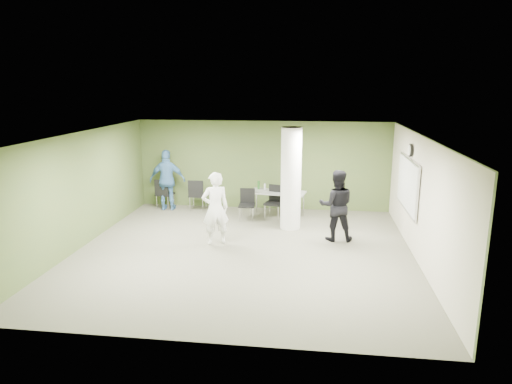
# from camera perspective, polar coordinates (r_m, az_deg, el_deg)

# --- Properties ---
(floor) EXTENTS (8.00, 8.00, 0.00)m
(floor) POSITION_cam_1_polar(r_m,az_deg,el_deg) (11.04, -1.54, -7.44)
(floor) COLOR #4D4C3D
(floor) RESTS_ON ground
(ceiling) EXTENTS (8.00, 8.00, 0.00)m
(ceiling) POSITION_cam_1_polar(r_m,az_deg,el_deg) (10.38, -1.64, 7.17)
(ceiling) COLOR white
(ceiling) RESTS_ON wall_back
(wall_back) EXTENTS (8.00, 2.80, 0.02)m
(wall_back) POSITION_cam_1_polar(r_m,az_deg,el_deg) (14.50, 0.86, 3.36)
(wall_back) COLOR #4D5C2B
(wall_back) RESTS_ON floor
(wall_left) EXTENTS (0.02, 8.00, 2.80)m
(wall_left) POSITION_cam_1_polar(r_m,az_deg,el_deg) (11.90, -20.98, 0.25)
(wall_left) COLOR #4D5C2B
(wall_left) RESTS_ON floor
(wall_right_cream) EXTENTS (0.02, 8.00, 2.80)m
(wall_right_cream) POSITION_cam_1_polar(r_m,az_deg,el_deg) (10.77, 19.95, -0.98)
(wall_right_cream) COLOR #C0B79F
(wall_right_cream) RESTS_ON floor
(column) EXTENTS (0.56, 0.56, 2.80)m
(column) POSITION_cam_1_polar(r_m,az_deg,el_deg) (12.46, 4.39, 1.67)
(column) COLOR silver
(column) RESTS_ON floor
(whiteboard) EXTENTS (0.05, 2.30, 1.30)m
(whiteboard) POSITION_cam_1_polar(r_m,az_deg,el_deg) (11.87, 18.42, 0.92)
(whiteboard) COLOR silver
(whiteboard) RESTS_ON wall_right_cream
(wall_clock) EXTENTS (0.06, 0.32, 0.32)m
(wall_clock) POSITION_cam_1_polar(r_m,az_deg,el_deg) (11.73, 18.73, 4.97)
(wall_clock) COLOR black
(wall_clock) RESTS_ON wall_right_cream
(folding_table) EXTENTS (1.75, 0.99, 1.03)m
(folding_table) POSITION_cam_1_polar(r_m,az_deg,el_deg) (13.65, 2.62, -0.14)
(folding_table) COLOR gray
(folding_table) RESTS_ON floor
(wastebasket) EXTENTS (0.27, 0.27, 0.32)m
(wastebasket) POSITION_cam_1_polar(r_m,az_deg,el_deg) (14.00, -5.38, -2.27)
(wastebasket) COLOR #4C4C4C
(wastebasket) RESTS_ON floor
(chair_back_left) EXTENTS (0.56, 0.56, 0.98)m
(chair_back_left) POSITION_cam_1_polar(r_m,az_deg,el_deg) (14.81, -11.48, 0.04)
(chair_back_left) COLOR black
(chair_back_left) RESTS_ON floor
(chair_back_right) EXTENTS (0.50, 0.50, 1.01)m
(chair_back_right) POSITION_cam_1_polar(r_m,az_deg,el_deg) (14.43, -7.40, -0.09)
(chair_back_right) COLOR black
(chair_back_right) RESTS_ON floor
(chair_table_left) EXTENTS (0.48, 0.48, 0.92)m
(chair_table_left) POSITION_cam_1_polar(r_m,az_deg,el_deg) (13.42, -1.12, -1.23)
(chair_table_left) COLOR black
(chair_table_left) RESTS_ON floor
(chair_table_right) EXTENTS (0.61, 0.61, 1.00)m
(chair_table_right) POSITION_cam_1_polar(r_m,az_deg,el_deg) (13.50, 2.40, -0.92)
(chair_table_right) COLOR black
(chair_table_right) RESTS_ON floor
(woman_white) EXTENTS (0.79, 0.68, 1.84)m
(woman_white) POSITION_cam_1_polar(r_m,az_deg,el_deg) (11.30, -5.10, -2.08)
(woman_white) COLOR white
(woman_white) RESTS_ON floor
(man_black) EXTENTS (0.92, 0.74, 1.83)m
(man_black) POSITION_cam_1_polar(r_m,az_deg,el_deg) (11.74, 10.01, -1.67)
(man_black) COLOR black
(man_black) RESTS_ON floor
(man_blue) EXTENTS (1.16, 0.55, 1.92)m
(man_blue) POSITION_cam_1_polar(r_m,az_deg,el_deg) (14.64, -11.00, 1.46)
(man_blue) COLOR teal
(man_blue) RESTS_ON floor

